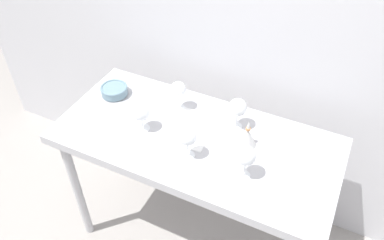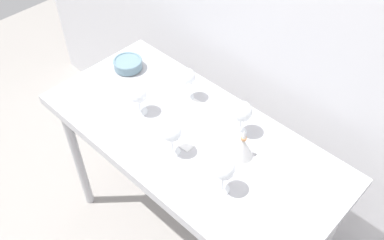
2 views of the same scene
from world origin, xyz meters
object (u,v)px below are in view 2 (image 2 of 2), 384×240
at_px(wine_glass_near_right, 224,170).
at_px(wine_glass_near_center, 172,132).
at_px(wine_glass_near_left, 138,94).
at_px(decanter_funnel, 243,147).
at_px(tasting_sheet_lower, 295,169).
at_px(wine_glass_far_left, 187,78).
at_px(tasting_bowl, 128,64).
at_px(wine_glass_far_right, 242,112).
at_px(tasting_sheet_upper, 190,123).

xyz_separation_m(wine_glass_near_right, wine_glass_near_center, (-0.28, 0.00, -0.00)).
xyz_separation_m(wine_glass_near_left, decanter_funnel, (0.50, 0.12, -0.06)).
bearing_deg(wine_glass_near_center, wine_glass_near_left, 166.91).
distance_m(wine_glass_near_left, wine_glass_near_center, 0.29).
relative_size(wine_glass_near_center, tasting_sheet_lower, 0.64).
bearing_deg(wine_glass_near_right, wine_glass_near_center, 179.96).
distance_m(wine_glass_far_left, tasting_bowl, 0.39).
bearing_deg(tasting_bowl, wine_glass_far_right, 3.84).
xyz_separation_m(wine_glass_near_center, decanter_funnel, (0.22, 0.19, -0.07)).
height_order(wine_glass_near_left, decanter_funnel, wine_glass_near_left).
height_order(tasting_sheet_upper, tasting_bowl, tasting_bowl).
relative_size(wine_glass_far_right, tasting_sheet_lower, 0.65).
height_order(wine_glass_near_right, tasting_bowl, wine_glass_near_right).
height_order(tasting_bowl, decanter_funnel, decanter_funnel).
xyz_separation_m(wine_glass_near_center, tasting_sheet_upper, (-0.06, 0.17, -0.12)).
distance_m(tasting_sheet_upper, tasting_sheet_lower, 0.50).
xyz_separation_m(wine_glass_near_center, tasting_bowl, (-0.57, 0.24, -0.09)).
relative_size(wine_glass_near_right, tasting_bowl, 1.15).
bearing_deg(decanter_funnel, wine_glass_near_right, -73.65).
xyz_separation_m(wine_glass_far_left, wine_glass_near_right, (0.47, -0.29, 0.00)).
height_order(wine_glass_far_left, decanter_funnel, wine_glass_far_left).
bearing_deg(wine_glass_far_left, wine_glass_near_right, -31.36).
bearing_deg(decanter_funnel, wine_glass_near_left, -166.18).
bearing_deg(tasting_bowl, wine_glass_far_left, 7.46).
relative_size(wine_glass_far_left, tasting_bowl, 1.14).
height_order(tasting_sheet_upper, tasting_sheet_lower, same).
xyz_separation_m(wine_glass_far_right, wine_glass_near_right, (0.15, -0.28, 0.00)).
height_order(wine_glass_far_left, tasting_sheet_upper, wine_glass_far_left).
xyz_separation_m(wine_glass_near_left, wine_glass_near_right, (0.56, -0.07, 0.02)).
distance_m(tasting_sheet_lower, tasting_bowl, 1.00).
bearing_deg(wine_glass_far_right, tasting_bowl, -176.16).
bearing_deg(wine_glass_near_right, tasting_bowl, 164.28).
relative_size(tasting_sheet_upper, tasting_bowl, 1.86).
xyz_separation_m(wine_glass_far_left, wine_glass_far_right, (0.33, -0.00, 0.00)).
distance_m(wine_glass_near_center, decanter_funnel, 0.30).
xyz_separation_m(wine_glass_far_left, wine_glass_near_center, (0.19, -0.29, -0.00)).
relative_size(tasting_sheet_lower, tasting_bowl, 1.78).
relative_size(wine_glass_near_left, wine_glass_near_center, 0.92).
xyz_separation_m(wine_glass_near_right, tasting_bowl, (-0.84, 0.24, -0.09)).
xyz_separation_m(wine_glass_far_left, tasting_bowl, (-0.37, -0.05, -0.09)).
bearing_deg(wine_glass_near_right, wine_glass_far_right, 117.01).
bearing_deg(tasting_sheet_lower, tasting_bowl, 163.92).
relative_size(wine_glass_far_left, tasting_sheet_lower, 0.64).
distance_m(wine_glass_near_right, wine_glass_near_center, 0.28).
height_order(wine_glass_near_center, tasting_sheet_upper, wine_glass_near_center).
distance_m(wine_glass_far_right, wine_glass_near_right, 0.32).
xyz_separation_m(wine_glass_far_right, tasting_sheet_upper, (-0.19, -0.11, -0.12)).
relative_size(wine_glass_near_right, tasting_sheet_upper, 0.62).
bearing_deg(wine_glass_near_left, tasting_bowl, 148.95).
relative_size(wine_glass_near_center, tasting_bowl, 1.13).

